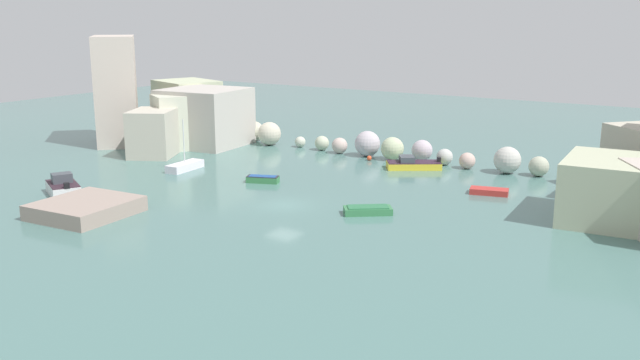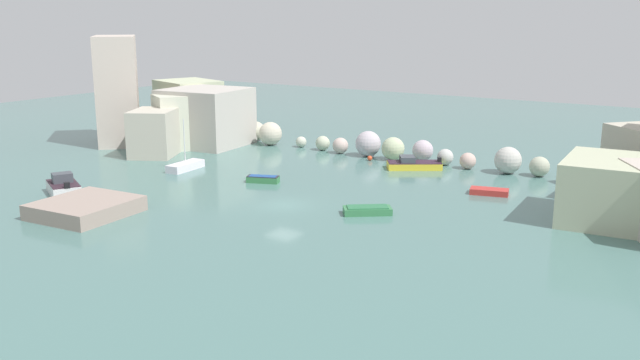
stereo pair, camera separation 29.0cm
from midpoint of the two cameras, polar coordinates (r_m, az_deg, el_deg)
The scene contains 11 objects.
cove_water at distance 56.48m, azimuth -3.10°, elevation -2.05°, with size 160.00×160.00×0.00m, color slate.
cliff_headland_left at distance 84.79m, azimuth -12.09°, elevation 5.63°, with size 18.66×20.52×12.53m.
rock_breakwater at distance 75.60m, azimuth 4.14°, elevation 2.80°, with size 36.48×3.79×2.75m.
stone_dock at distance 56.34m, azimuth -18.66°, elevation -2.18°, with size 6.28×6.80×1.17m, color gray.
channel_buoy at distance 73.66m, azimuth 3.91°, elevation 1.79°, with size 0.52×0.52×0.52m, color #E04C28.
moored_boat_0 at distance 70.26m, azimuth -11.04°, elevation 1.12°, with size 1.80×4.39×5.07m.
moored_boat_1 at distance 64.08m, azimuth -4.80°, elevation 0.08°, with size 3.11×2.07×0.62m.
moored_boat_2 at distance 61.42m, azimuth 13.45°, elevation -0.90°, with size 3.43×2.16×0.50m.
moored_boat_3 at distance 53.99m, azimuth 3.76°, elevation -2.47°, with size 3.83×3.42×0.61m.
moored_boat_4 at distance 70.17m, azimuth 7.43°, elevation 1.29°, with size 5.59×4.72×1.27m.
moored_boat_5 at distance 63.53m, azimuth -20.28°, elevation -0.54°, with size 4.66×3.91×1.79m.
Camera 1 is at (31.75, -44.23, 14.99)m, focal length 39.37 mm.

